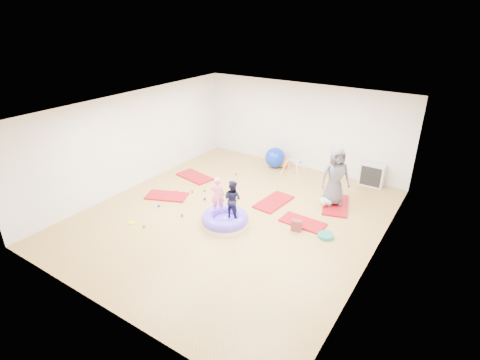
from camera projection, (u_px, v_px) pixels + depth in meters
The scene contains 19 objects.
room at pixel (233, 166), 9.13m from camera, with size 7.01×8.01×2.81m.
gym_mat_front_left at pixel (167, 196), 10.68m from camera, with size 1.16×0.58×0.05m, color maroon.
gym_mat_mid_left at pixel (195, 177), 11.90m from camera, with size 1.19×0.60×0.05m, color maroon.
gym_mat_center_back at pixel (274, 202), 10.34m from camera, with size 1.21×0.61×0.05m, color maroon.
gym_mat_right at pixel (303, 222), 9.36m from camera, with size 1.10×0.55×0.05m, color maroon.
gym_mat_rear_right at pixel (336, 205), 10.19m from camera, with size 1.28×0.64×0.05m, color maroon.
inflatable_cushion at pixel (225, 220), 9.24m from camera, with size 1.17×1.17×0.37m.
child_pink at pixel (218, 193), 9.10m from camera, with size 0.34×0.23×0.94m, color pink.
child_navy at pixel (233, 197), 8.90m from camera, with size 0.46×0.36×0.94m, color black.
adult_caregiver at pixel (335, 176), 9.90m from camera, with size 0.78×0.51×1.59m, color #4A4951.
infant at pixel (325, 202), 10.07m from camera, with size 0.35×0.36×0.21m.
ball_pit_balls at pixel (196, 194), 10.75m from camera, with size 1.21×3.96×0.08m.
exercise_ball_blue at pixel (275, 158), 12.54m from camera, with size 0.69×0.69×0.69m, color #0B2AB5.
exercise_ball_orange at pixel (283, 162), 12.58m from camera, with size 0.38×0.38×0.38m, color orange.
infant_play_gym at pixel (293, 165), 11.98m from camera, with size 0.65×0.61×0.50m.
cube_shelf at pixel (372, 175), 11.23m from camera, with size 0.69×0.34×0.69m.
balance_disc at pixel (326, 236), 8.78m from camera, with size 0.37×0.37×0.08m, color #1A7669.
backpack at pixel (297, 226), 9.00m from camera, with size 0.25×0.15×0.29m, color #A6252F.
yellow_toy at pixel (132, 223), 9.36m from camera, with size 0.18×0.18×0.03m, color yellow.
Camera 1 is at (4.77, -6.97, 4.90)m, focal length 28.00 mm.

